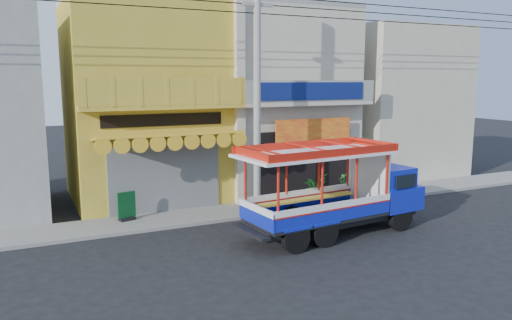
{
  "coord_description": "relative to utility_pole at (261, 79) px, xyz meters",
  "views": [
    {
      "loc": [
        -8.79,
        -12.96,
        5.05
      ],
      "look_at": [
        -1.42,
        2.5,
        2.25
      ],
      "focal_mm": 35.0,
      "sensor_mm": 36.0,
      "label": 1
    }
  ],
  "objects": [
    {
      "name": "green_sign",
      "position": [
        -4.74,
        1.03,
        -4.49
      ],
      "size": [
        0.66,
        0.44,
        1.02
      ],
      "color": "black",
      "rests_on": "sidewalk"
    },
    {
      "name": "songthaew_truck",
      "position": [
        1.61,
        -3.06,
        -3.58
      ],
      "size": [
        6.61,
        2.67,
        3.01
      ],
      "color": "black",
      "rests_on": "ground"
    },
    {
      "name": "ground",
      "position": [
        0.85,
        -3.3,
        -5.03
      ],
      "size": [
        90.0,
        90.0,
        0.0
      ],
      "primitive_type": "plane",
      "color": "black",
      "rests_on": "ground"
    },
    {
      "name": "filler_building_right",
      "position": [
        9.85,
        4.7,
        -1.23
      ],
      "size": [
        6.0,
        6.0,
        7.6
      ],
      "primitive_type": "cube",
      "color": "#B7AB96",
      "rests_on": "ground"
    },
    {
      "name": "sidewalk",
      "position": [
        0.85,
        0.7,
        -4.97
      ],
      "size": [
        30.0,
        2.0,
        0.12
      ],
      "primitive_type": "cube",
      "color": "slate",
      "rests_on": "ground"
    },
    {
      "name": "shophouse_right",
      "position": [
        2.85,
        4.66,
        -0.93
      ],
      "size": [
        6.0,
        6.75,
        8.24
      ],
      "color": "#B7AB96",
      "rests_on": "ground"
    },
    {
      "name": "potted_plant_c",
      "position": [
        4.49,
        1.06,
        -4.44
      ],
      "size": [
        0.74,
        0.74,
        0.94
      ],
      "primitive_type": "imported",
      "rotation": [
        0.0,
        0.0,
        4.1
      ],
      "color": "#1A5C1E",
      "rests_on": "sidewalk"
    },
    {
      "name": "utility_pole",
      "position": [
        0.0,
        0.0,
        0.0
      ],
      "size": [
        28.0,
        0.26,
        9.0
      ],
      "color": "gray",
      "rests_on": "ground"
    },
    {
      "name": "shophouse_left",
      "position": [
        -3.15,
        4.66,
        -0.92
      ],
      "size": [
        6.0,
        7.5,
        8.24
      ],
      "color": "#B19727",
      "rests_on": "ground"
    },
    {
      "name": "party_pilaster",
      "position": [
        -0.15,
        1.55,
        -1.03
      ],
      "size": [
        0.35,
        0.3,
        8.0
      ],
      "primitive_type": "cube",
      "color": "#B7AB96",
      "rests_on": "ground"
    },
    {
      "name": "potted_plant_a",
      "position": [
        2.82,
        0.72,
        -4.36
      ],
      "size": [
        1.24,
        1.17,
        1.11
      ],
      "primitive_type": "imported",
      "rotation": [
        0.0,
        0.0,
        0.37
      ],
      "color": "#1A5C1E",
      "rests_on": "sidewalk"
    }
  ]
}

